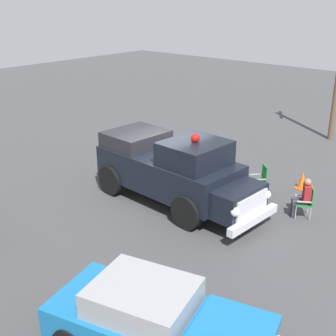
{
  "coord_description": "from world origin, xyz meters",
  "views": [
    {
      "loc": [
        9.28,
        -10.47,
        6.55
      ],
      "look_at": [
        0.26,
        -0.09,
        1.16
      ],
      "focal_mm": 47.94,
      "sensor_mm": 36.0,
      "label": 1
    }
  ],
  "objects": [
    {
      "name": "ground_plane",
      "position": [
        0.0,
        0.0,
        0.0
      ],
      "size": [
        60.0,
        60.0,
        0.0
      ],
      "primitive_type": "plane",
      "color": "#424244"
    },
    {
      "name": "vintage_fire_truck",
      "position": [
        0.5,
        -0.1,
        1.2
      ],
      "size": [
        6.06,
        2.6,
        2.59
      ],
      "color": "black",
      "rests_on": "ground"
    },
    {
      "name": "classic_hot_rod",
      "position": [
        4.69,
        -5.44,
        0.75
      ],
      "size": [
        4.69,
        2.89,
        1.46
      ],
      "color": "black",
      "rests_on": "ground"
    },
    {
      "name": "lawn_chair_near_truck",
      "position": [
        4.32,
        1.81,
        0.59
      ],
      "size": [
        0.68,
        0.68,
        1.02
      ],
      "color": "#B7BABF",
      "rests_on": "ground"
    },
    {
      "name": "lawn_chair_by_car",
      "position": [
        2.33,
        2.44,
        0.59
      ],
      "size": [
        0.69,
        0.69,
        1.02
      ],
      "color": "#B7BABF",
      "rests_on": "ground"
    },
    {
      "name": "lawn_chair_spare",
      "position": [
        -1.78,
        3.49,
        0.59
      ],
      "size": [
        0.69,
        0.69,
        1.02
      ],
      "color": "#B7BABF",
      "rests_on": "ground"
    },
    {
      "name": "spectator_seated",
      "position": [
        4.21,
        1.73,
        0.7
      ],
      "size": [
        0.65,
        0.6,
        1.29
      ],
      "color": "#383842",
      "rests_on": "ground"
    },
    {
      "name": "traffic_cone",
      "position": [
        3.25,
        3.78,
        0.31
      ],
      "size": [
        0.4,
        0.4,
        0.64
      ],
      "color": "orange",
      "rests_on": "ground"
    }
  ]
}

